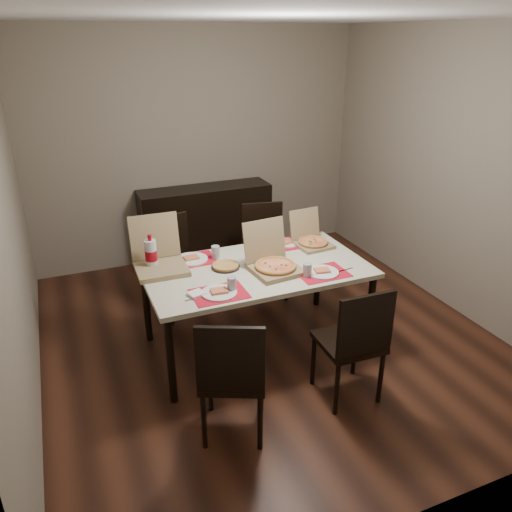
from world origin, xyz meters
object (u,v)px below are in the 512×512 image
Objects in this scene: chair_near_right at (354,340)px; chair_far_left at (174,261)px; sideboard at (206,225)px; soda_bottle at (151,255)px; chair_far_right at (264,245)px; dip_bowl at (254,258)px; pizza_box_center at (273,263)px; chair_near_left at (232,374)px; dining_table at (256,275)px.

chair_far_left is (-0.84, 1.82, 0.00)m from chair_near_right.
soda_bottle is (-0.93, -1.58, 0.42)m from sideboard.
chair_near_right is 1.00× the size of chair_far_right.
chair_near_right is at bearing -72.89° from dip_bowl.
pizza_box_center is (0.58, -1.01, 0.30)m from chair_far_left.
chair_near_right is 1.71m from soda_bottle.
pizza_box_center reaches higher than chair_near_left.
pizza_box_center is (-0.36, -1.02, 0.30)m from chair_far_right.
sideboard is 1.61× the size of chair_far_left.
dining_table is at bearing 59.48° from chair_near_left.
chair_far_right is at bearing 70.40° from pizza_box_center.
chair_far_left is at bearing 62.37° from soda_bottle.
pizza_box_center is (-0.04, -1.98, 0.36)m from sideboard.
soda_bottle is at bearing 155.75° from pizza_box_center.
pizza_box_center is (-0.26, 0.81, 0.30)m from chair_near_right.
dining_table is at bearing -106.68° from dip_bowl.
chair_far_left is 1.20m from pizza_box_center.
sideboard is 1.76m from dip_bowl.
soda_bottle reaches higher than dining_table.
chair_near_left is 1.27m from dip_bowl.
chair_near_left reaches higher than sideboard.
soda_bottle is (-1.26, -0.62, 0.36)m from chair_far_right.
chair_near_right is 8.43× the size of dip_bowl.
chair_far_left is 2.09× the size of pizza_box_center.
chair_far_right is (0.94, 0.01, 0.00)m from chair_far_left.
pizza_box_center reaches higher than chair_far_left.
pizza_box_center is 4.04× the size of dip_bowl.
chair_near_left is at bearing -118.76° from dip_bowl.
chair_near_right is 1.14m from dip_bowl.
chair_near_left reaches higher than dining_table.
chair_near_left is 2.09× the size of pizza_box_center.
chair_near_right is 0.90m from pizza_box_center.
pizza_box_center is 1.53× the size of soda_bottle.
chair_near_right and chair_far_right have the same top height.
chair_far_right is 1.44m from soda_bottle.
chair_far_left reaches higher than dining_table.
sideboard is at bearing 57.70° from chair_far_left.
chair_near_left and chair_near_right have the same top height.
chair_far_left is at bearing -122.30° from sideboard.
chair_far_left is at bearing 114.86° from chair_near_right.
chair_near_left is at bearing -104.00° from sideboard.
chair_near_left reaches higher than dip_bowl.
chair_far_left is (-0.62, -0.98, 0.06)m from sideboard.
chair_near_right reaches higher than dining_table.
sideboard is 2.91m from chair_near_left.
chair_far_right is at bearing 60.85° from dip_bowl.
chair_near_left is 2.12m from chair_far_right.
dip_bowl is at bearing -10.03° from soda_bottle.
dip_bowl is at bearing -93.44° from sideboard.
chair_near_left is 3.18× the size of soda_bottle.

